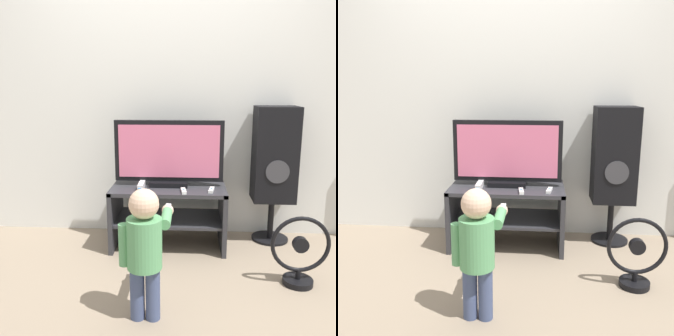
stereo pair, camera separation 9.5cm
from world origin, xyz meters
The scene contains 10 objects.
ground_plane centered at (0.00, 0.00, 0.00)m, with size 16.00×16.00×0.00m, color gray.
wall_back centered at (0.00, 0.60, 1.30)m, with size 10.00×0.06×2.60m.
tv_stand centered at (0.00, 0.26, 0.33)m, with size 0.93×0.52×0.51m.
television centered at (0.00, 0.28, 0.78)m, with size 0.89×0.20×0.54m.
game_console centered at (-0.22, 0.17, 0.54)m, with size 0.04×0.19×0.05m.
remote_primary centered at (0.34, 0.12, 0.53)m, with size 0.06×0.13×0.03m.
remote_secondary centered at (0.13, 0.08, 0.53)m, with size 0.05×0.13×0.03m.
child centered at (-0.07, -0.78, 0.46)m, with size 0.30×0.45×0.78m.
speaker_tower centered at (0.88, 0.41, 0.74)m, with size 0.35×0.31×1.16m.
floor_fan centered at (0.92, -0.35, 0.22)m, with size 0.40×0.20×0.49m.
Camera 2 is at (0.27, -2.72, 1.33)m, focal length 40.00 mm.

